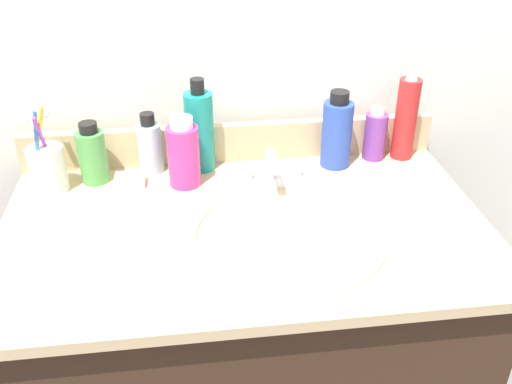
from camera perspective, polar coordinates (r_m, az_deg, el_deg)
name	(u,v)px	position (r m, az deg, el deg)	size (l,w,h in m)	color
vanity_cabinet	(247,372)	(1.41, -0.94, -17.36)	(0.92, 0.53, 0.79)	#382316
countertop	(245,228)	(1.14, -1.11, -3.58)	(0.96, 0.58, 0.02)	#D1B284
backsplash	(231,142)	(1.36, -2.45, 4.94)	(0.96, 0.02, 0.09)	#D1B284
back_wall	(231,204)	(1.51, -2.49, -1.24)	(2.06, 0.04, 1.30)	white
sink_basin	(286,246)	(1.13, 2.95, -5.38)	(0.39, 0.39, 0.11)	white
faucet	(271,173)	(1.26, 1.50, 1.92)	(0.16, 0.10, 0.08)	silver
bottle_shampoo_blue	(337,132)	(1.33, 8.01, 5.87)	(0.07, 0.07, 0.18)	#2D4CB2
bottle_soap_pink	(184,154)	(1.25, -7.19, 3.76)	(0.07, 0.07, 0.16)	#D8338C
bottle_toner_green	(92,155)	(1.31, -15.89, 3.55)	(0.06, 0.06, 0.14)	#4C9E4C
bottle_cream_purple	(375,135)	(1.39, 11.72, 5.56)	(0.05, 0.05, 0.13)	#7A3899
bottle_mouthwash_teal	(200,130)	(1.30, -5.60, 6.11)	(0.06, 0.06, 0.21)	teal
bottle_spray_red	(406,117)	(1.39, 14.62, 7.16)	(0.05, 0.05, 0.22)	red
bottle_gel_clear	(150,146)	(1.32, -10.45, 4.51)	(0.06, 0.06, 0.14)	silver
cup_white_ceramic	(47,168)	(1.30, -19.98, 2.29)	(0.09, 0.09, 0.19)	white
soap_bar	(130,180)	(1.29, -12.35, 1.15)	(0.06, 0.04, 0.02)	white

